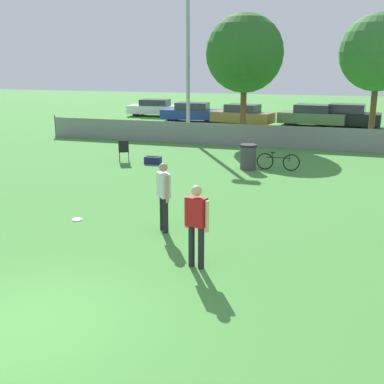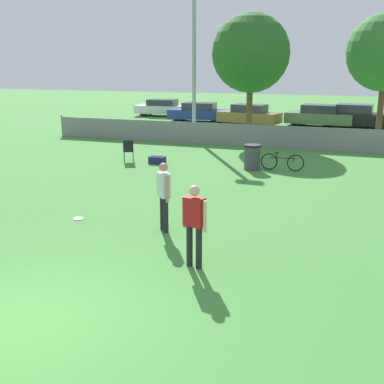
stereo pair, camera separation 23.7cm
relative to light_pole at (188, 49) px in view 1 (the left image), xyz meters
name	(u,v)px [view 1 (the left image)]	position (x,y,z in m)	size (l,w,h in m)	color
ground_plane	(25,325)	(3.57, -19.39, -4.80)	(120.00, 120.00, 0.00)	#428438
fence_backline	(247,135)	(3.57, -1.39, -4.25)	(22.23, 0.07, 1.21)	gray
light_pole	(188,49)	(0.00, 0.00, 0.00)	(0.90, 0.36, 8.09)	#9E9EA3
tree_near_pole	(245,53)	(2.95, 0.50, -0.25)	(4.07, 4.07, 6.59)	brown
tree_far_right	(379,53)	(9.58, 2.52, -0.21)	(4.00, 4.00, 6.60)	brown
player_receiver_white	(164,192)	(4.11, -14.53, -3.79)	(0.44, 0.46, 1.74)	black
player_defender_red	(196,220)	(5.51, -16.38, -3.79)	(0.56, 0.32, 1.74)	black
frisbee_disc	(77,219)	(1.57, -14.41, -4.79)	(0.27, 0.27, 0.03)	white
folding_chair_sideline	(124,150)	(-0.60, -6.91, -4.27)	(0.56, 0.57, 0.93)	#333338
bicycle_sideline	(278,162)	(5.83, -6.55, -4.46)	(1.67, 0.44, 0.71)	black
trash_bin	(248,157)	(4.68, -6.76, -4.30)	(0.65, 0.65, 0.99)	#3F3F44
gear_bag_sideline	(153,160)	(0.70, -6.88, -4.65)	(0.67, 0.37, 0.33)	navy
parked_car_white	(155,108)	(-6.16, 10.51, -4.15)	(4.31, 2.20, 1.31)	black
parked_car_blue	(192,112)	(-2.25, 7.89, -4.13)	(4.45, 2.07, 1.35)	black
parked_car_tan	(242,115)	(1.56, 7.04, -4.13)	(4.37, 2.43, 1.39)	black
parked_car_olive	(312,116)	(6.11, 7.80, -4.10)	(4.48, 2.25, 1.43)	black
parked_car_dark	(346,116)	(8.27, 8.07, -4.09)	(4.43, 2.20, 1.49)	black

